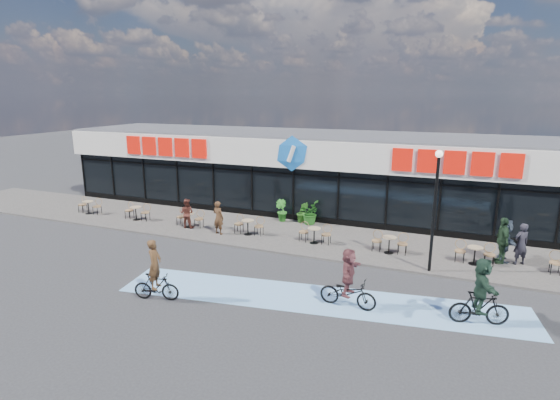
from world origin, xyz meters
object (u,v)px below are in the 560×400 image
at_px(potted_plant_right, 302,212).
at_px(potted_plant_left, 281,210).
at_px(potted_plant_mid, 309,213).
at_px(pedestrian_b, 505,240).
at_px(lamp_post, 435,200).
at_px(patron_left, 218,218).
at_px(patron_right, 187,213).
at_px(pedestrian_a, 502,240).
at_px(pedestrian_c, 521,244).
at_px(bistro_set_0, 89,206).
at_px(cyclist_a, 348,283).
at_px(cyclist_b, 481,295).

bearing_deg(potted_plant_right, potted_plant_left, -170.01).
height_order(potted_plant_mid, pedestrian_b, pedestrian_b).
xyz_separation_m(lamp_post, pedestrian_b, (2.77, 2.27, -1.96)).
bearing_deg(patron_left, patron_right, 3.90).
relative_size(pedestrian_a, pedestrian_c, 1.11).
relative_size(lamp_post, potted_plant_right, 4.20).
distance_m(bistro_set_0, potted_plant_left, 11.25).
distance_m(potted_plant_left, pedestrian_a, 10.83).
height_order(patron_left, pedestrian_c, pedestrian_c).
distance_m(potted_plant_right, cyclist_a, 9.48).
bearing_deg(potted_plant_left, cyclist_b, -38.81).
bearing_deg(pedestrian_c, patron_right, -28.14).
bearing_deg(cyclist_b, lamp_post, 114.99).
bearing_deg(potted_plant_mid, potted_plant_right, 161.71).
bearing_deg(patron_left, potted_plant_right, -120.61).
height_order(potted_plant_left, patron_right, patron_right).
distance_m(pedestrian_c, cyclist_b, 5.86).
bearing_deg(bistro_set_0, potted_plant_mid, 12.44).
bearing_deg(pedestrian_b, potted_plant_right, 70.50).
distance_m(pedestrian_a, pedestrian_c, 0.71).
bearing_deg(patron_right, potted_plant_mid, -158.71).
xyz_separation_m(potted_plant_left, cyclist_a, (5.63, -8.14, 0.16)).
bearing_deg(lamp_post, potted_plant_right, 147.19).
bearing_deg(cyclist_b, patron_right, 160.74).
xyz_separation_m(potted_plant_mid, pedestrian_a, (9.01, -2.25, 0.34)).
relative_size(lamp_post, cyclist_b, 2.22).
bearing_deg(potted_plant_right, pedestrian_c, -12.84).
relative_size(potted_plant_left, cyclist_a, 0.58).
bearing_deg(pedestrian_c, bistro_set_0, -29.73).
xyz_separation_m(lamp_post, patron_right, (-12.04, 1.25, -2.09)).
bearing_deg(bistro_set_0, potted_plant_right, 13.52).
xyz_separation_m(potted_plant_left, potted_plant_mid, (1.58, 0.06, 0.03)).
bearing_deg(lamp_post, patron_left, 174.58).
height_order(patron_left, pedestrian_a, pedestrian_a).
bearing_deg(potted_plant_mid, patron_right, -152.06).
distance_m(bistro_set_0, patron_left, 8.90).
bearing_deg(pedestrian_a, lamp_post, -66.46).
height_order(potted_plant_right, cyclist_b, cyclist_b).
relative_size(bistro_set_0, pedestrian_b, 0.85).
bearing_deg(potted_plant_mid, bistro_set_0, -167.56).
xyz_separation_m(potted_plant_left, patron_left, (-2.05, -3.24, 0.25)).
height_order(bistro_set_0, patron_right, patron_right).
xyz_separation_m(patron_right, cyclist_b, (13.69, -4.78, 0.11)).
relative_size(cyclist_a, cyclist_b, 0.95).
distance_m(bistro_set_0, pedestrian_b, 21.67).
distance_m(patron_left, pedestrian_b, 12.84).
xyz_separation_m(potted_plant_right, cyclist_b, (8.46, -7.93, 0.31)).
height_order(potted_plant_mid, pedestrian_a, pedestrian_a).
bearing_deg(patron_right, pedestrian_c, 176.45).
height_order(lamp_post, cyclist_b, lamp_post).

